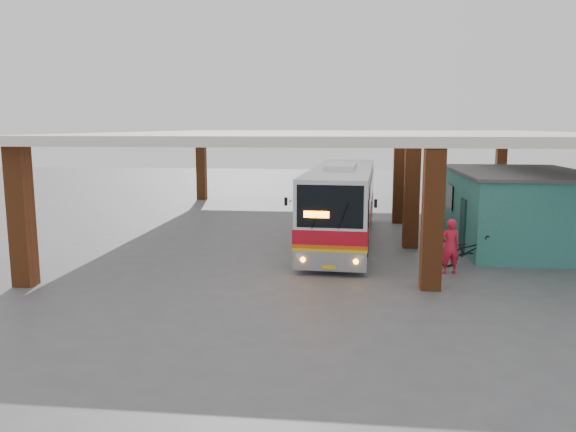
{
  "coord_description": "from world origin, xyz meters",
  "views": [
    {
      "loc": [
        0.55,
        -19.97,
        4.92
      ],
      "look_at": [
        -1.7,
        0.0,
        1.7
      ],
      "focal_mm": 35.0,
      "sensor_mm": 36.0,
      "label": 1
    }
  ],
  "objects_px": {
    "motorcycle": "(468,251)",
    "pedestrian": "(450,246)",
    "red_chair": "(435,223)",
    "coach_bus": "(342,203)"
  },
  "relations": [
    {
      "from": "motorcycle",
      "to": "pedestrian",
      "type": "xyz_separation_m",
      "value": [
        -0.81,
        -1.04,
        0.36
      ]
    },
    {
      "from": "red_chair",
      "to": "motorcycle",
      "type": "bearing_deg",
      "value": -74.53
    },
    {
      "from": "coach_bus",
      "to": "pedestrian",
      "type": "distance_m",
      "value": 6.14
    },
    {
      "from": "coach_bus",
      "to": "motorcycle",
      "type": "xyz_separation_m",
      "value": [
        4.51,
        -3.8,
        -1.12
      ]
    },
    {
      "from": "red_chair",
      "to": "pedestrian",
      "type": "bearing_deg",
      "value": -80.68
    },
    {
      "from": "coach_bus",
      "to": "motorcycle",
      "type": "bearing_deg",
      "value": -37.1
    },
    {
      "from": "motorcycle",
      "to": "coach_bus",
      "type": "bearing_deg",
      "value": 36.0
    },
    {
      "from": "motorcycle",
      "to": "red_chair",
      "type": "height_order",
      "value": "motorcycle"
    },
    {
      "from": "coach_bus",
      "to": "pedestrian",
      "type": "xyz_separation_m",
      "value": [
        3.7,
        -4.84,
        -0.76
      ]
    },
    {
      "from": "motorcycle",
      "to": "red_chair",
      "type": "relative_size",
      "value": 2.67
    }
  ]
}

